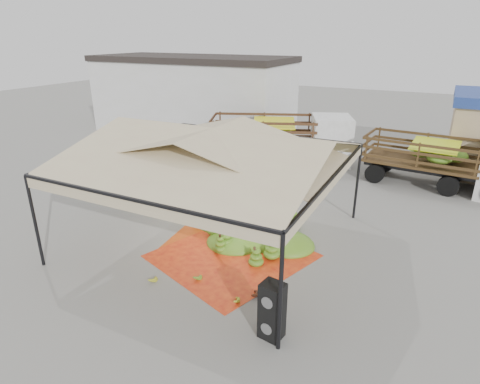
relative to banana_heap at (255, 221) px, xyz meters
The scene contains 17 objects.
ground 1.52m from the banana_heap, 140.98° to the right, with size 90.00×90.00×0.00m, color slate.
canopy_tent 3.11m from the banana_heap, 140.98° to the right, with size 8.10×8.10×4.00m.
building_white 17.31m from the banana_heap, 130.28° to the left, with size 14.30×6.30×5.40m.
tarp_left 1.45m from the banana_heap, 119.14° to the right, with size 3.90×3.72×0.01m, color #D34B13.
tarp_right 1.79m from the banana_heap, 90.68° to the right, with size 4.17×4.38×0.01m, color #EC5316.
banana_heap is the anchor object (origin of this frame).
hand_yellow_a 4.02m from the banana_heap, 72.95° to the right, with size 0.41×0.33×0.18m, color gold.
hand_yellow_b 4.33m from the banana_heap, 110.19° to the right, with size 0.46×0.37×0.21m, color gold.
hand_red_a 5.29m from the banana_heap, 60.56° to the right, with size 0.50×0.41×0.23m, color #602815.
hand_red_b 3.69m from the banana_heap, 65.95° to the right, with size 0.50×0.41×0.23m, color #5A2914.
hand_green 3.38m from the banana_heap, 96.20° to the right, with size 0.42×0.35×0.19m, color #437117.
hanging_bunches 2.64m from the banana_heap, 137.37° to the right, with size 4.74×0.24×0.20m.
speaker_stack 5.28m from the banana_heap, 60.56° to the right, with size 0.60×0.55×1.48m.
banana_leaves 4.58m from the banana_heap, 169.75° to the left, with size 0.96×1.36×3.70m, color #28701D, non-canonical shape.
vendor 2.47m from the banana_heap, 117.21° to the left, with size 0.66×0.44×1.82m, color gray.
truck_left 9.32m from the banana_heap, 104.12° to the left, with size 8.05×5.30×2.62m.
truck_right 10.36m from the banana_heap, 54.79° to the left, with size 7.01×2.94×2.34m.
Camera 1 is at (6.55, -10.96, 6.82)m, focal length 30.00 mm.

